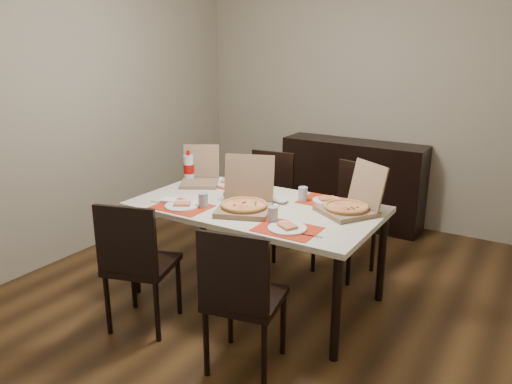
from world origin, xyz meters
TOP-DOWN VIEW (x-y plane):
  - ground at (0.00, 0.00)m, footprint 3.80×4.00m
  - room_walls at (0.00, 0.43)m, footprint 3.84×4.02m
  - sideboard at (0.00, 1.78)m, footprint 1.50×0.40m
  - dining_table at (-0.02, -0.17)m, footprint 1.80×1.00m
  - chair_near_left at (-0.46, -0.98)m, footprint 0.52×0.52m
  - chair_near_right at (0.39, -1.00)m, footprint 0.49×0.49m
  - chair_far_left at (-0.41, 0.67)m, footprint 0.46×0.46m
  - chair_far_right at (0.40, 0.66)m, footprint 0.50×0.50m
  - setting_near_left at (-0.44, -0.47)m, footprint 0.48×0.30m
  - setting_near_right at (0.37, -0.47)m, footprint 0.46×0.30m
  - setting_far_left at (-0.46, 0.16)m, footprint 0.51×0.30m
  - setting_far_right at (0.35, 0.15)m, footprint 0.51×0.30m
  - napkin_loose at (0.08, -0.16)m, footprint 0.15×0.15m
  - pizza_box_center at (-0.03, -0.31)m, footprint 0.49×0.51m
  - pizza_box_right at (0.64, 0.03)m, footprint 0.50×0.51m
  - pizza_box_left at (-0.73, 0.08)m, footprint 0.44×0.45m
  - faina_plate at (-0.25, -0.02)m, footprint 0.28×0.28m
  - dip_bowl at (0.11, -0.03)m, footprint 0.14×0.14m
  - soda_bottle at (-0.86, 0.09)m, footprint 0.09×0.09m

SIDE VIEW (x-z plane):
  - ground at x=0.00m, z-range -0.02..0.00m
  - sideboard at x=0.00m, z-range 0.00..0.90m
  - chair_near_left at x=-0.46m, z-range 0.05..0.98m
  - chair_near_right at x=0.39m, z-range 0.05..0.98m
  - chair_far_left at x=-0.41m, z-range 0.05..0.98m
  - chair_far_right at x=0.40m, z-range 0.05..0.98m
  - dining_table at x=-0.02m, z-range 0.31..1.06m
  - napkin_loose at x=0.08m, z-range 0.75..0.77m
  - faina_plate at x=-0.25m, z-range 0.75..0.78m
  - dip_bowl at x=0.11m, z-range 0.75..0.78m
  - setting_near_left at x=-0.44m, z-range 0.72..0.83m
  - setting_far_left at x=-0.46m, z-range 0.72..0.83m
  - setting_near_right at x=0.37m, z-range 0.72..0.83m
  - setting_far_right at x=0.35m, z-range 0.72..0.83m
  - pizza_box_right at x=0.64m, z-range 0.63..0.98m
  - pizza_box_left at x=-0.73m, z-range 0.65..0.96m
  - pizza_box_center at x=-0.03m, z-range 0.62..0.99m
  - soda_bottle at x=-0.86m, z-range 0.73..1.00m
  - room_walls at x=0.00m, z-range 0.42..3.04m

